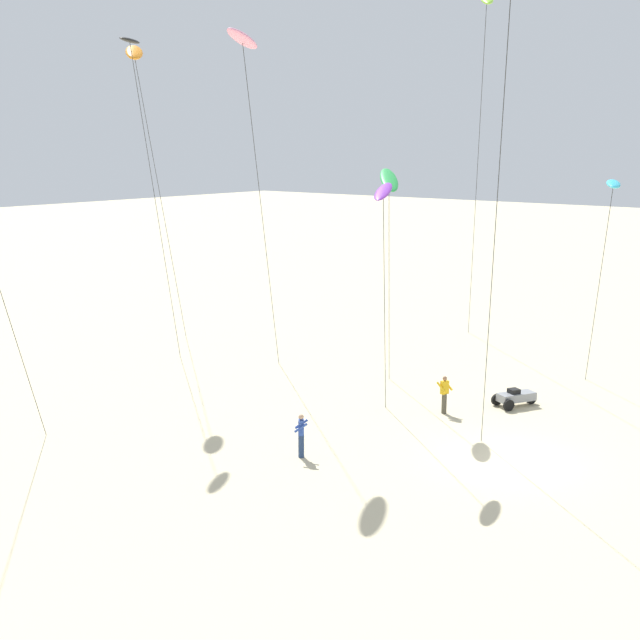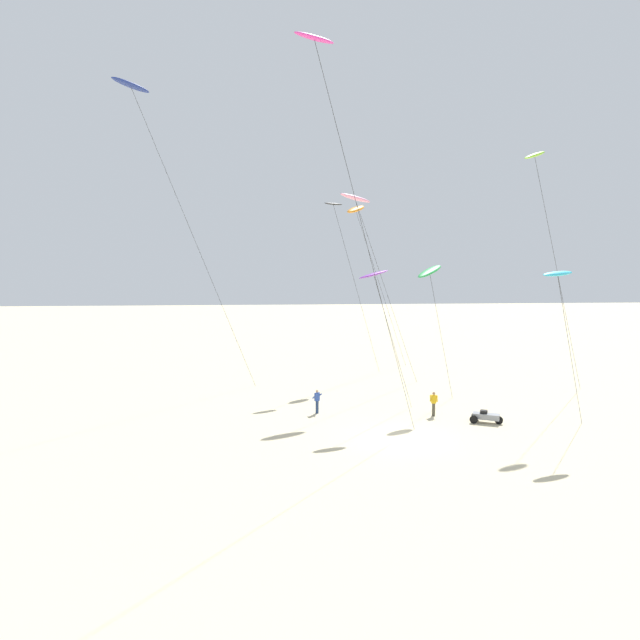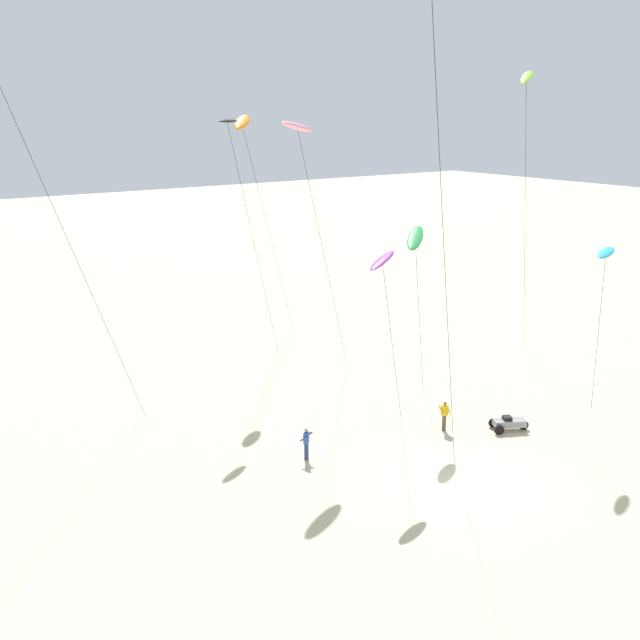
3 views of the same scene
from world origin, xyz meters
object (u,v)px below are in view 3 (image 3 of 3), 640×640
(kite_flyer_middle, at_px, (306,443))
(beach_buggy, at_px, (509,423))
(kite_black, at_px, (229,127))
(kite_cyan, at_px, (606,254))
(kite_purple, at_px, (383,262))
(kite_green, at_px, (415,239))
(kite_lime, at_px, (527,82))
(kite_pink, at_px, (298,129))
(kite_flyer_nearest, at_px, (444,415))
(kite_orange, at_px, (242,124))

(kite_flyer_middle, xyz_separation_m, beach_buggy, (10.75, -3.45, -0.46))
(kite_black, bearing_deg, kite_cyan, -58.19)
(kite_purple, relative_size, kite_green, 0.96)
(kite_purple, height_order, kite_flyer_middle, kite_purple)
(kite_lime, distance_m, kite_green, 11.22)
(kite_pink, relative_size, kite_purple, 1.60)
(kite_lime, xyz_separation_m, beach_buggy, (-5.39, -5.03, -17.65))
(kite_lime, bearing_deg, kite_purple, -168.46)
(kite_lime, height_order, kite_black, kite_lime)
(kite_flyer_nearest, bearing_deg, kite_purple, 172.54)
(kite_orange, bearing_deg, kite_purple, -94.91)
(kite_orange, bearing_deg, kite_flyer_middle, -109.20)
(kite_lime, xyz_separation_m, kite_flyer_nearest, (-8.25, -3.06, -17.18))
(kite_pink, bearing_deg, kite_flyer_middle, -120.99)
(kite_lime, relative_size, kite_black, 1.17)
(kite_flyer_middle, bearing_deg, kite_green, 13.17)
(kite_orange, bearing_deg, kite_black, -131.88)
(kite_orange, xyz_separation_m, kite_purple, (-1.35, -15.69, -6.13))
(kite_lime, distance_m, kite_orange, 17.33)
(kite_green, height_order, kite_flyer_middle, kite_green)
(kite_lime, xyz_separation_m, kite_black, (-13.44, 10.46, -2.48))
(beach_buggy, bearing_deg, kite_lime, 43.02)
(kite_black, xyz_separation_m, kite_flyer_nearest, (5.19, -13.52, -14.70))
(beach_buggy, bearing_deg, kite_pink, 126.64)
(kite_cyan, relative_size, kite_orange, 0.61)
(kite_cyan, height_order, kite_black, kite_black)
(kite_cyan, relative_size, kite_flyer_nearest, 6.01)
(kite_cyan, xyz_separation_m, kite_lime, (2.23, 7.61, 8.39))
(kite_cyan, distance_m, beach_buggy, 10.12)
(kite_flyer_middle, height_order, beach_buggy, kite_flyer_middle)
(kite_orange, bearing_deg, kite_cyan, -67.10)
(kite_black, relative_size, kite_green, 1.53)
(kite_flyer_middle, bearing_deg, kite_orange, 70.80)
(kite_pink, distance_m, kite_green, 8.57)
(kite_flyer_middle, bearing_deg, kite_purple, -13.99)
(kite_flyer_nearest, bearing_deg, kite_green, 79.73)
(kite_black, distance_m, kite_flyer_middle, 19.19)
(kite_black, height_order, beach_buggy, kite_black)
(kite_cyan, bearing_deg, kite_black, 121.81)
(kite_purple, distance_m, kite_green, 5.58)
(kite_lime, relative_size, kite_green, 1.79)
(kite_flyer_middle, bearing_deg, kite_black, 77.34)
(kite_pink, xyz_separation_m, kite_purple, (0.13, -7.03, -6.00))
(kite_lime, xyz_separation_m, kite_flyer_middle, (-16.15, -1.58, -17.18))
(kite_green, distance_m, beach_buggy, 11.11)
(kite_lime, height_order, kite_orange, kite_lime)
(kite_lime, xyz_separation_m, kite_green, (-7.62, 0.42, -8.22))
(kite_green, xyz_separation_m, kite_flyer_middle, (-8.53, -2.00, -8.96))
(kite_black, height_order, kite_flyer_middle, kite_black)
(kite_black, relative_size, kite_purple, 1.60)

